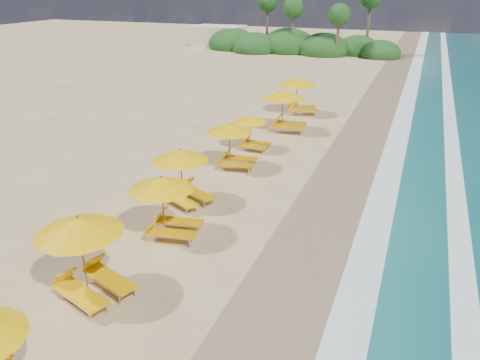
# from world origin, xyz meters

# --- Properties ---
(ground) EXTENTS (160.00, 160.00, 0.00)m
(ground) POSITION_xyz_m (0.00, 0.00, 0.00)
(ground) COLOR tan
(ground) RESTS_ON ground
(wet_sand) EXTENTS (4.00, 160.00, 0.01)m
(wet_sand) POSITION_xyz_m (4.00, 0.00, 0.01)
(wet_sand) COLOR #8C7153
(wet_sand) RESTS_ON ground
(surf_foam) EXTENTS (4.00, 160.00, 0.01)m
(surf_foam) POSITION_xyz_m (6.70, 0.00, 0.03)
(surf_foam) COLOR white
(surf_foam) RESTS_ON ground
(station_2) EXTENTS (3.32, 3.25, 2.61)m
(station_2) POSITION_xyz_m (-1.99, -7.25, 1.46)
(station_2) COLOR olive
(station_2) RESTS_ON ground
(station_3) EXTENTS (2.85, 2.72, 2.40)m
(station_3) POSITION_xyz_m (-1.56, -3.23, 1.34)
(station_3) COLOR olive
(station_3) RESTS_ON ground
(station_4) EXTENTS (3.16, 3.14, 2.41)m
(station_4) POSITION_xyz_m (-2.30, -0.52, 1.35)
(station_4) COLOR olive
(station_4) RESTS_ON ground
(station_5) EXTENTS (2.76, 2.61, 2.37)m
(station_5) POSITION_xyz_m (-1.94, 4.04, 1.33)
(station_5) COLOR olive
(station_5) RESTS_ON ground
(station_6) EXTENTS (2.14, 1.97, 1.99)m
(station_6) POSITION_xyz_m (-1.99, 7.03, 1.12)
(station_6) COLOR olive
(station_6) RESTS_ON ground
(station_7) EXTENTS (3.11, 2.94, 2.66)m
(station_7) POSITION_xyz_m (-1.25, 11.10, 1.49)
(station_7) COLOR olive
(station_7) RESTS_ON ground
(station_8) EXTENTS (3.38, 3.33, 2.63)m
(station_8) POSITION_xyz_m (-1.52, 15.50, 1.47)
(station_8) COLOR olive
(station_8) RESTS_ON ground
(treeline) EXTENTS (25.80, 8.80, 9.74)m
(treeline) POSITION_xyz_m (-9.94, 45.51, 1.00)
(treeline) COLOR #163D14
(treeline) RESTS_ON ground
(beach_building) EXTENTS (7.00, 5.00, 2.80)m
(beach_building) POSITION_xyz_m (-22.00, 48.00, 1.40)
(beach_building) COLOR beige
(beach_building) RESTS_ON ground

